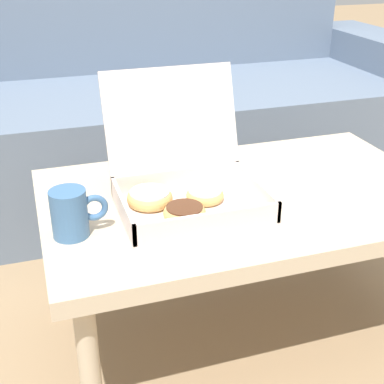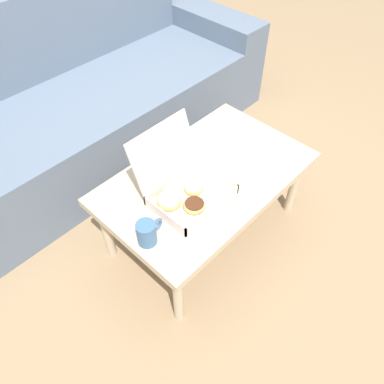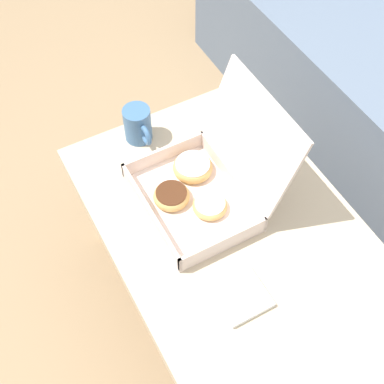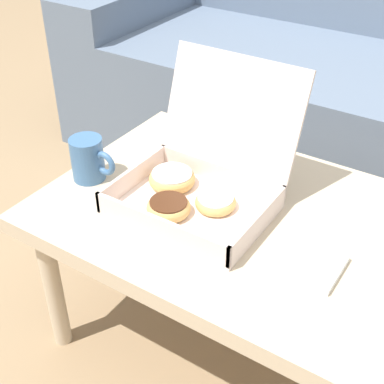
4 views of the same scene
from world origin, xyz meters
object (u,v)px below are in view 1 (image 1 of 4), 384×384
object	(u,v)px
coffee_table	(244,208)
pastry_box	(180,184)
couch	(149,115)
coffee_mug	(71,213)

from	to	relation	value
coffee_table	pastry_box	xyz separation A→B (m)	(-0.17, -0.01, 0.10)
coffee_table	pastry_box	distance (m)	0.19
couch	pastry_box	world-z (taller)	couch
pastry_box	coffee_table	bearing A→B (deg)	4.51
couch	pastry_box	bearing A→B (deg)	-99.45
coffee_table	coffee_mug	xyz separation A→B (m)	(-0.42, -0.08, 0.10)
pastry_box	couch	bearing A→B (deg)	80.55
pastry_box	coffee_mug	size ratio (longest dim) A/B	2.73
coffee_table	couch	bearing A→B (deg)	90.00
pastry_box	coffee_mug	distance (m)	0.26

